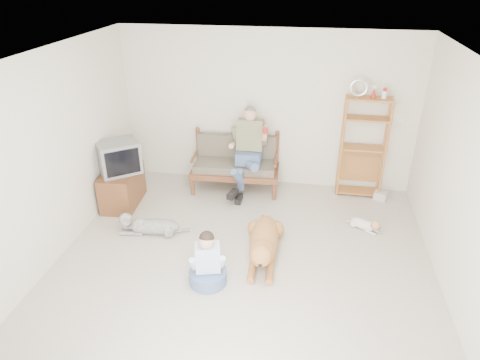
% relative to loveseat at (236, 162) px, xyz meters
% --- Properties ---
extents(floor, '(5.50, 5.50, 0.00)m').
position_rel_loveseat_xyz_m(floor, '(0.48, -2.41, -0.49)').
color(floor, beige).
rests_on(floor, ground).
extents(ceiling, '(5.50, 5.50, 0.00)m').
position_rel_loveseat_xyz_m(ceiling, '(0.48, -2.41, 2.21)').
color(ceiling, white).
rests_on(ceiling, ground).
extents(wall_back, '(5.00, 0.00, 5.00)m').
position_rel_loveseat_xyz_m(wall_back, '(0.48, 0.34, 0.86)').
color(wall_back, beige).
rests_on(wall_back, ground).
extents(wall_left, '(0.00, 5.50, 5.50)m').
position_rel_loveseat_xyz_m(wall_left, '(-2.02, -2.41, 0.86)').
color(wall_left, beige).
rests_on(wall_left, ground).
extents(wall_right, '(0.00, 5.50, 5.50)m').
position_rel_loveseat_xyz_m(wall_right, '(2.98, -2.41, 0.86)').
color(wall_right, beige).
rests_on(wall_right, ground).
extents(loveseat, '(1.53, 0.78, 0.95)m').
position_rel_loveseat_xyz_m(loveseat, '(0.00, 0.00, 0.00)').
color(loveseat, brown).
rests_on(loveseat, ground).
extents(man, '(0.57, 0.82, 1.33)m').
position_rel_loveseat_xyz_m(man, '(0.22, -0.22, 0.21)').
color(man, slate).
rests_on(man, loveseat).
extents(etagere, '(0.76, 0.33, 2.00)m').
position_rel_loveseat_xyz_m(etagere, '(2.12, 0.14, 0.39)').
color(etagere, '#A26A33').
rests_on(etagere, ground).
extents(book_stack, '(0.25, 0.21, 0.13)m').
position_rel_loveseat_xyz_m(book_stack, '(2.50, -0.02, -0.42)').
color(book_stack, silver).
rests_on(book_stack, ground).
extents(tv_stand, '(0.56, 0.93, 0.60)m').
position_rel_loveseat_xyz_m(tv_stand, '(-1.74, -0.87, -0.19)').
color(tv_stand, brown).
rests_on(tv_stand, ground).
extents(crt_tv, '(0.78, 0.76, 0.51)m').
position_rel_loveseat_xyz_m(crt_tv, '(-1.71, -0.90, 0.37)').
color(crt_tv, slate).
rests_on(crt_tv, tv_stand).
extents(wall_outlet, '(0.12, 0.02, 0.08)m').
position_rel_loveseat_xyz_m(wall_outlet, '(-0.77, 0.32, -0.19)').
color(wall_outlet, white).
rests_on(wall_outlet, ground).
extents(golden_retriever, '(0.45, 1.61, 0.49)m').
position_rel_loveseat_xyz_m(golden_retriever, '(0.73, -1.90, -0.29)').
color(golden_retriever, '#A96A3A').
rests_on(golden_retriever, ground).
extents(shaggy_dog, '(1.09, 0.36, 0.33)m').
position_rel_loveseat_xyz_m(shaggy_dog, '(-1.03, -1.65, -0.35)').
color(shaggy_dog, silver).
rests_on(shaggy_dog, ground).
extents(terrier, '(0.51, 0.39, 0.22)m').
position_rel_loveseat_xyz_m(terrier, '(2.18, -1.02, -0.39)').
color(terrier, silver).
rests_on(terrier, ground).
extents(child, '(0.48, 0.48, 0.75)m').
position_rel_loveseat_xyz_m(child, '(0.11, -2.56, -0.21)').
color(child, slate).
rests_on(child, ground).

